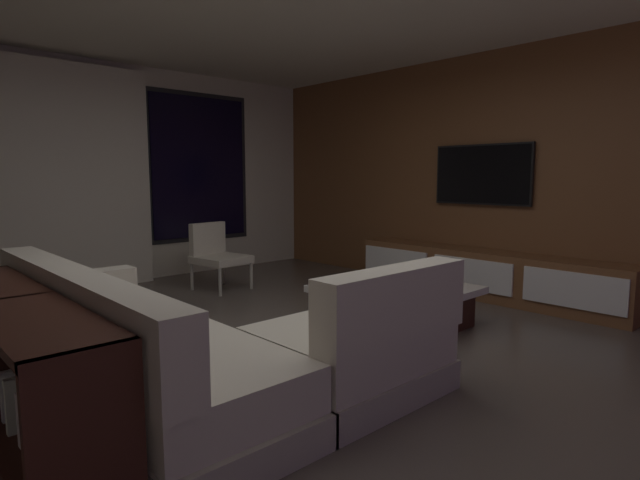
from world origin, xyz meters
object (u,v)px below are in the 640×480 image
(accent_chair_near_window, at_px, (216,252))
(media_console, at_px, (486,275))
(mounted_tv, at_px, (482,175))
(coffee_table, at_px, (395,305))
(console_table_behind_couch, at_px, (15,362))
(book_stack_on_coffee_table, at_px, (410,282))
(sectional_couch, at_px, (195,350))

(accent_chair_near_window, bearing_deg, media_console, -51.79)
(media_console, height_order, mounted_tv, mounted_tv)
(coffee_table, xyz_separation_m, media_console, (1.55, -0.01, 0.06))
(mounted_tv, relative_size, console_table_behind_couch, 0.56)
(accent_chair_near_window, bearing_deg, book_stack_on_coffee_table, -81.60)
(sectional_couch, bearing_deg, book_stack_on_coffee_table, -0.22)
(accent_chair_near_window, height_order, console_table_behind_couch, accent_chair_near_window)
(sectional_couch, distance_m, mounted_tv, 3.96)
(coffee_table, distance_m, media_console, 1.55)
(media_console, xyz_separation_m, console_table_behind_couch, (-4.53, 0.01, 0.16))
(sectional_couch, bearing_deg, console_table_behind_couch, 171.91)
(accent_chair_near_window, height_order, mounted_tv, mounted_tv)
(book_stack_on_coffee_table, relative_size, mounted_tv, 0.23)
(book_stack_on_coffee_table, bearing_deg, console_table_behind_couch, 177.37)
(coffee_table, height_order, mounted_tv, mounted_tv)
(book_stack_on_coffee_table, height_order, accent_chair_near_window, accent_chair_near_window)
(coffee_table, bearing_deg, console_table_behind_couch, 179.93)
(media_console, relative_size, console_table_behind_couch, 1.48)
(book_stack_on_coffee_table, relative_size, accent_chair_near_window, 0.34)
(console_table_behind_couch, bearing_deg, sectional_couch, -8.09)
(mounted_tv, bearing_deg, sectional_couch, -175.27)
(accent_chair_near_window, xyz_separation_m, console_table_behind_couch, (-2.62, -2.41, -0.02))
(mounted_tv, bearing_deg, console_table_behind_couch, -177.75)
(coffee_table, distance_m, accent_chair_near_window, 2.45)
(sectional_couch, relative_size, book_stack_on_coffee_table, 9.30)
(sectional_couch, xyz_separation_m, console_table_behind_couch, (-0.91, 0.13, 0.12))
(book_stack_on_coffee_table, height_order, mounted_tv, mounted_tv)
(sectional_couch, relative_size, accent_chair_near_window, 3.21)
(coffee_table, bearing_deg, book_stack_on_coffee_table, -80.89)
(book_stack_on_coffee_table, xyz_separation_m, mounted_tv, (1.71, 0.32, 0.94))
(book_stack_on_coffee_table, xyz_separation_m, console_table_behind_couch, (-3.00, 0.14, -0.00))
(mounted_tv, xyz_separation_m, console_table_behind_couch, (-4.71, -0.18, -0.94))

